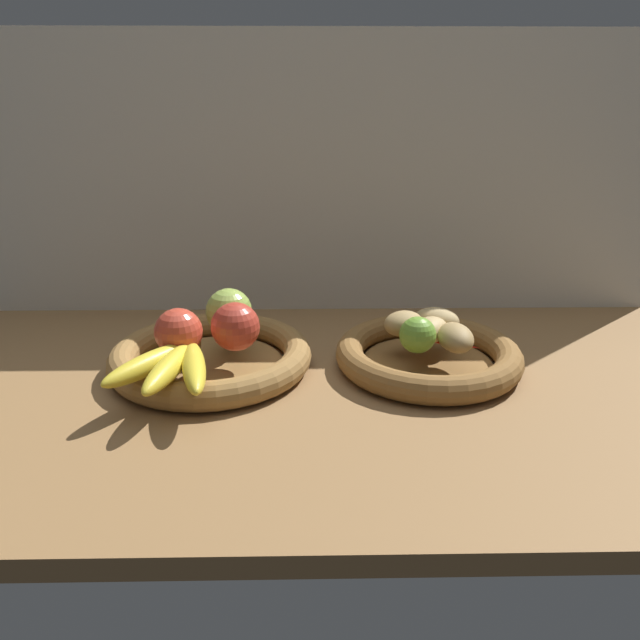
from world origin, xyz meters
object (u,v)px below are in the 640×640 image
(potato_back, at_px, (437,320))
(potato_large, at_px, (430,330))
(banana_bunch_front, at_px, (172,365))
(chili_pepper, at_px, (444,342))
(lime_near, at_px, (418,335))
(fruit_bowl_left, at_px, (211,357))
(fruit_bowl_right, at_px, (428,355))
(apple_red_front, at_px, (179,332))
(apple_red_right, at_px, (235,327))
(potato_oblong, at_px, (404,324))
(apple_green_back, at_px, (229,311))
(potato_small, at_px, (455,338))

(potato_back, xyz_separation_m, potato_large, (-0.02, -0.05, -0.00))
(banana_bunch_front, xyz_separation_m, chili_pepper, (0.42, 0.10, -0.01))
(banana_bunch_front, distance_m, potato_back, 0.45)
(banana_bunch_front, distance_m, lime_near, 0.38)
(fruit_bowl_left, bearing_deg, banana_bunch_front, -106.78)
(fruit_bowl_right, xyz_separation_m, banana_bunch_front, (-0.40, -0.12, 0.04))
(chili_pepper, bearing_deg, potato_large, 166.12)
(fruit_bowl_right, distance_m, apple_red_front, 0.41)
(banana_bunch_front, relative_size, potato_large, 2.45)
(apple_red_right, xyz_separation_m, lime_near, (0.29, -0.02, -0.01))
(potato_oblong, height_order, potato_large, same)
(fruit_bowl_right, xyz_separation_m, apple_red_right, (-0.32, -0.03, 0.06))
(apple_red_right, height_order, banana_bunch_front, apple_red_right)
(apple_green_back, distance_m, banana_bunch_front, 0.18)
(potato_back, bearing_deg, lime_near, -118.98)
(apple_red_right, bearing_deg, potato_oblong, 11.34)
(apple_red_front, distance_m, potato_back, 0.43)
(potato_small, relative_size, chili_pepper, 0.69)
(chili_pepper, bearing_deg, potato_oblong, 169.58)
(apple_red_front, relative_size, potato_large, 0.99)
(potato_large, bearing_deg, fruit_bowl_right, -169.38)
(apple_red_right, bearing_deg, potato_small, -1.43)
(apple_red_right, height_order, potato_large, apple_red_right)
(apple_red_front, xyz_separation_m, potato_oblong, (0.37, 0.07, -0.02))
(fruit_bowl_right, distance_m, apple_green_back, 0.34)
(fruit_bowl_left, height_order, lime_near, lime_near)
(potato_oblong, bearing_deg, banana_bunch_front, -157.45)
(apple_red_right, distance_m, potato_oblong, 0.28)
(fruit_bowl_left, bearing_deg, fruit_bowl_right, 0.00)
(potato_back, bearing_deg, chili_pepper, -90.75)
(fruit_bowl_left, bearing_deg, apple_red_front, -134.07)
(apple_red_right, height_order, lime_near, apple_red_right)
(fruit_bowl_left, bearing_deg, lime_near, -7.09)
(banana_bunch_front, xyz_separation_m, potato_back, (0.42, 0.17, 0.00))
(fruit_bowl_left, distance_m, apple_green_back, 0.08)
(fruit_bowl_right, bearing_deg, fruit_bowl_left, -180.00)
(fruit_bowl_left, relative_size, potato_large, 4.40)
(apple_green_back, bearing_deg, fruit_bowl_right, -7.67)
(potato_back, bearing_deg, apple_green_back, -179.66)
(apple_red_front, relative_size, chili_pepper, 0.63)
(apple_red_front, height_order, potato_large, apple_red_front)
(fruit_bowl_left, height_order, apple_green_back, apple_green_back)
(apple_green_back, relative_size, potato_back, 1.02)
(apple_green_back, xyz_separation_m, potato_small, (0.37, -0.08, -0.02))
(fruit_bowl_left, height_order, potato_large, potato_large)
(banana_bunch_front, bearing_deg, potato_small, 11.11)
(potato_large, height_order, lime_near, lime_near)
(apple_red_right, xyz_separation_m, potato_back, (0.34, 0.07, -0.02))
(apple_red_front, distance_m, chili_pepper, 0.43)
(potato_small, distance_m, lime_near, 0.06)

